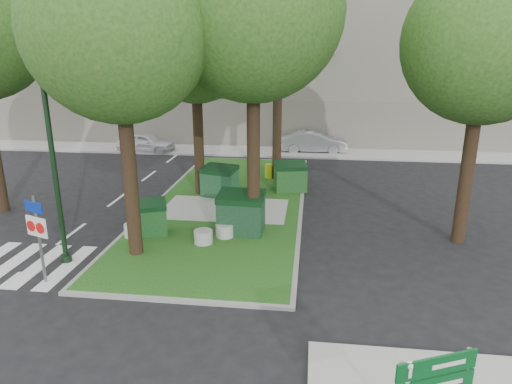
% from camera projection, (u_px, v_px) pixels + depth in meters
% --- Properties ---
extents(ground, '(120.00, 120.00, 0.00)m').
position_uv_depth(ground, '(156.00, 299.00, 11.97)').
color(ground, black).
rests_on(ground, ground).
extents(median_island, '(6.00, 16.00, 0.12)m').
position_uv_depth(median_island, '(229.00, 202.00, 19.48)').
color(median_island, '#1B4D16').
rests_on(median_island, ground).
extents(median_kerb, '(6.30, 16.30, 0.10)m').
position_uv_depth(median_kerb, '(229.00, 203.00, 19.49)').
color(median_kerb, gray).
rests_on(median_kerb, ground).
extents(building_sidewalk, '(42.00, 3.00, 0.12)m').
position_uv_depth(building_sidewalk, '(251.00, 151.00, 29.50)').
color(building_sidewalk, '#999993').
rests_on(building_sidewalk, ground).
extents(zebra_crossing, '(5.00, 3.00, 0.01)m').
position_uv_depth(zebra_crossing, '(53.00, 266.00, 13.83)').
color(zebra_crossing, silver).
rests_on(zebra_crossing, ground).
extents(apartment_building, '(41.00, 12.00, 16.00)m').
position_uv_depth(apartment_building, '(264.00, 27.00, 34.27)').
color(apartment_building, tan).
rests_on(apartment_building, ground).
extents(tree_median_near_left, '(5.20, 5.20, 10.53)m').
position_uv_depth(tree_median_near_left, '(120.00, 10.00, 12.41)').
color(tree_median_near_left, black).
rests_on(tree_median_near_left, ground).
extents(tree_median_mid, '(4.80, 4.80, 9.99)m').
position_uv_depth(tree_median_mid, '(197.00, 32.00, 18.61)').
color(tree_median_mid, black).
rests_on(tree_median_mid, ground).
extents(tree_median_far, '(5.80, 5.80, 11.93)m').
position_uv_depth(tree_median_far, '(281.00, 3.00, 20.69)').
color(tree_median_far, black).
rests_on(tree_median_far, ground).
extents(tree_street_right, '(5.00, 5.00, 10.06)m').
position_uv_depth(tree_street_right, '(490.00, 25.00, 13.65)').
color(tree_street_right, black).
rests_on(tree_street_right, ground).
extents(dumpster_a, '(1.54, 1.32, 1.21)m').
position_uv_depth(dumpster_a, '(148.00, 218.00, 15.83)').
color(dumpster_a, '#103D13').
rests_on(dumpster_a, median_island).
extents(dumpster_b, '(1.71, 1.41, 1.38)m').
position_uv_depth(dumpster_b, '(219.00, 181.00, 20.00)').
color(dumpster_b, '#134120').
rests_on(dumpster_b, median_island).
extents(dumpster_c, '(1.65, 1.20, 1.49)m').
position_uv_depth(dumpster_c, '(241.00, 213.00, 15.92)').
color(dumpster_c, black).
rests_on(dumpster_c, median_island).
extents(dumpster_d, '(1.63, 1.31, 1.34)m').
position_uv_depth(dumpster_d, '(290.00, 177.00, 20.77)').
color(dumpster_d, '#154415').
rests_on(dumpster_d, median_island).
extents(bollard_left, '(0.62, 0.62, 0.44)m').
position_uv_depth(bollard_left, '(133.00, 230.00, 15.73)').
color(bollard_left, '#AFAFAA').
rests_on(bollard_left, median_island).
extents(bollard_right, '(0.62, 0.62, 0.45)m').
position_uv_depth(bollard_right, '(225.00, 230.00, 15.69)').
color(bollard_right, '#999995').
rests_on(bollard_right, median_island).
extents(bollard_mid, '(0.62, 0.62, 0.44)m').
position_uv_depth(bollard_mid, '(203.00, 237.00, 15.16)').
color(bollard_mid, '#969591').
rests_on(bollard_mid, median_island).
extents(litter_bin, '(0.39, 0.39, 0.68)m').
position_uv_depth(litter_bin, '(269.00, 171.00, 23.01)').
color(litter_bin, '#C5D018').
rests_on(litter_bin, median_island).
extents(street_lamp, '(0.49, 0.49, 6.19)m').
position_uv_depth(street_lamp, '(50.00, 137.00, 13.00)').
color(street_lamp, black).
rests_on(street_lamp, ground).
extents(traffic_sign_pole, '(0.73, 0.31, 2.56)m').
position_uv_depth(traffic_sign_pole, '(38.00, 228.00, 12.39)').
color(traffic_sign_pole, slate).
rests_on(traffic_sign_pole, ground).
extents(car_white, '(3.76, 1.70, 1.25)m').
position_uv_depth(car_white, '(146.00, 143.00, 29.33)').
color(car_white, silver).
rests_on(car_white, ground).
extents(car_silver, '(4.23, 1.54, 1.38)m').
position_uv_depth(car_silver, '(314.00, 142.00, 29.19)').
color(car_silver, '#9C9DA3').
rests_on(car_silver, ground).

